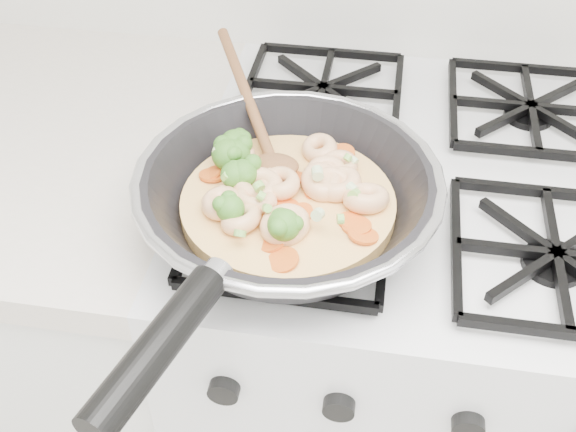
# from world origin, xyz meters

# --- Properties ---
(stove) EXTENTS (0.60, 0.60, 0.92)m
(stove) POSITION_xyz_m (0.00, 1.70, 0.46)
(stove) COLOR white
(stove) RESTS_ON ground
(skillet) EXTENTS (0.35, 0.60, 0.10)m
(skillet) POSITION_xyz_m (-0.16, 1.55, 0.96)
(skillet) COLOR black
(skillet) RESTS_ON stove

